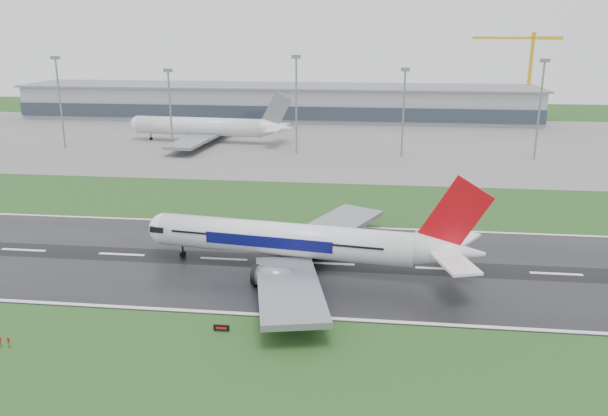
# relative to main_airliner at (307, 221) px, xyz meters

# --- Properties ---
(ground) EXTENTS (520.00, 520.00, 0.00)m
(ground) POSITION_rel_main_airliner_xyz_m (-36.05, 3.06, -9.09)
(ground) COLOR #1E4419
(ground) RESTS_ON ground
(runway) EXTENTS (400.00, 45.00, 0.10)m
(runway) POSITION_rel_main_airliner_xyz_m (-36.05, 3.06, -9.04)
(runway) COLOR black
(runway) RESTS_ON ground
(apron) EXTENTS (400.00, 130.00, 0.08)m
(apron) POSITION_rel_main_airliner_xyz_m (-36.05, 128.06, -9.05)
(apron) COLOR slate
(apron) RESTS_ON ground
(terminal) EXTENTS (240.00, 36.00, 15.00)m
(terminal) POSITION_rel_main_airliner_xyz_m (-36.05, 188.06, -1.59)
(terminal) COLOR gray
(terminal) RESTS_ON ground
(main_airliner) EXTENTS (67.99, 65.50, 17.97)m
(main_airliner) POSITION_rel_main_airliner_xyz_m (0.00, 0.00, 0.00)
(main_airliner) COLOR white
(main_airliner) RESTS_ON runway
(parked_airliner) EXTENTS (69.73, 65.64, 19.02)m
(parked_airliner) POSITION_rel_main_airliner_xyz_m (-52.24, 121.17, 0.50)
(parked_airliner) COLOR silver
(parked_airliner) RESTS_ON apron
(tower_crane) EXTENTS (40.47, 7.72, 40.36)m
(tower_crane) POSITION_rel_main_airliner_xyz_m (83.04, 203.06, 11.09)
(tower_crane) COLOR gold
(tower_crane) RESTS_ON ground
(runway_sign) EXTENTS (2.28, 0.91, 1.04)m
(runway_sign) POSITION_rel_main_airliner_xyz_m (-9.43, -24.49, -8.57)
(runway_sign) COLOR black
(runway_sign) RESTS_ON ground
(floodmast_1) EXTENTS (0.64, 0.64, 31.26)m
(floodmast_1) POSITION_rel_main_airliner_xyz_m (-99.74, 103.06, 6.54)
(floodmast_1) COLOR gray
(floodmast_1) RESTS_ON ground
(floodmast_2) EXTENTS (0.64, 0.64, 27.29)m
(floodmast_2) POSITION_rel_main_airliner_xyz_m (-59.60, 103.06, 4.56)
(floodmast_2) COLOR gray
(floodmast_2) RESTS_ON ground
(floodmast_3) EXTENTS (0.64, 0.64, 32.06)m
(floodmast_3) POSITION_rel_main_airliner_xyz_m (-15.50, 103.06, 6.94)
(floodmast_3) COLOR gray
(floodmast_3) RESTS_ON ground
(floodmast_4) EXTENTS (0.64, 0.64, 28.23)m
(floodmast_4) POSITION_rel_main_airliner_xyz_m (20.30, 103.06, 5.03)
(floodmast_4) COLOR gray
(floodmast_4) RESTS_ON ground
(floodmast_5) EXTENTS (0.64, 0.64, 31.31)m
(floodmast_5) POSITION_rel_main_airliner_xyz_m (63.65, 103.06, 6.57)
(floodmast_5) COLOR gray
(floodmast_5) RESTS_ON ground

